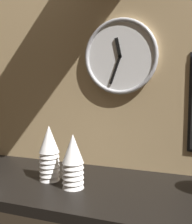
# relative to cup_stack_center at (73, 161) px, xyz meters

# --- Properties ---
(ground_plane) EXTENTS (1.60, 0.56, 0.04)m
(ground_plane) POSITION_rel_cup_stack_center_xyz_m (0.12, 0.07, -0.13)
(ground_plane) COLOR black
(wall_tiled_back) EXTENTS (1.60, 0.03, 1.05)m
(wall_tiled_back) POSITION_rel_cup_stack_center_xyz_m (0.12, 0.33, 0.41)
(wall_tiled_back) COLOR tan
(wall_tiled_back) RESTS_ON ground_plane
(cup_stack_center) EXTENTS (0.09, 0.09, 0.22)m
(cup_stack_center) POSITION_rel_cup_stack_center_xyz_m (0.00, 0.00, 0.00)
(cup_stack_center) COLOR white
(cup_stack_center) RESTS_ON ground_plane
(cup_stack_center_left) EXTENTS (0.09, 0.09, 0.24)m
(cup_stack_center_left) POSITION_rel_cup_stack_center_xyz_m (-0.13, 0.05, 0.01)
(cup_stack_center_left) COLOR white
(cup_stack_center_left) RESTS_ON ground_plane
(wall_clock) EXTENTS (0.36, 0.03, 0.36)m
(wall_clock) POSITION_rel_cup_stack_center_xyz_m (0.11, 0.30, 0.44)
(wall_clock) COLOR white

